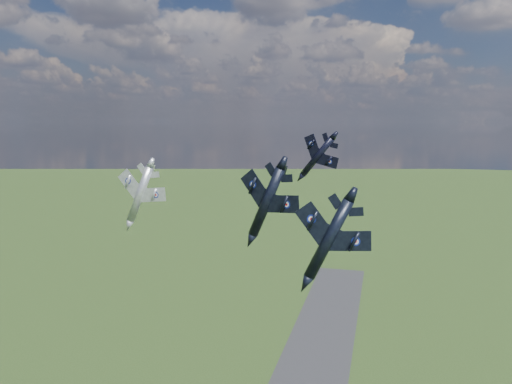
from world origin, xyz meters
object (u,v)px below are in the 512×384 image
(jet_right_navy, at_px, (329,239))
(jet_left_silver, at_px, (140,194))
(jet_high_navy, at_px, (317,157))
(jet_lead_navy, at_px, (267,202))

(jet_right_navy, xyz_separation_m, jet_left_silver, (-38.17, 30.96, -0.92))
(jet_left_silver, bearing_deg, jet_high_navy, 27.93)
(jet_high_navy, bearing_deg, jet_lead_navy, -83.45)
(jet_lead_navy, xyz_separation_m, jet_right_navy, (12.29, -23.38, 0.16))
(jet_left_silver, bearing_deg, jet_right_navy, -37.38)
(jet_lead_navy, relative_size, jet_high_navy, 1.25)
(jet_right_navy, xyz_separation_m, jet_high_navy, (-7.40, 46.15, 5.54))
(jet_right_navy, bearing_deg, jet_left_silver, 137.06)
(jet_lead_navy, distance_m, jet_left_silver, 26.97)
(jet_right_navy, bearing_deg, jet_lead_navy, 113.84)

